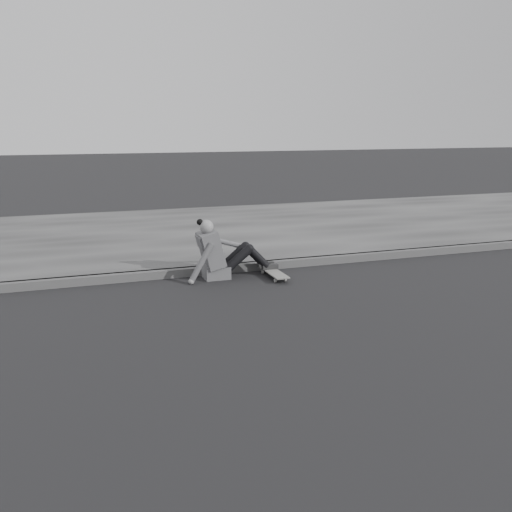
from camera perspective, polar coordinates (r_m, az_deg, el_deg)
The scene contains 5 objects.
ground at distance 6.24m, azimuth 2.81°, elevation -7.40°, with size 80.00×80.00×0.00m, color black.
curb at distance 8.56m, azimuth -3.65°, elevation -1.31°, with size 24.00×0.16×0.12m, color #444444.
sidewalk at distance 11.43m, azimuth -7.74°, elevation 2.25°, with size 24.00×6.00×0.12m, color #3A3A3A.
skateboard at distance 8.29m, azimuth 1.79°, elevation -1.67°, with size 0.20×0.78×0.09m.
seated_woman at distance 8.23m, azimuth -3.60°, elevation 0.26°, with size 1.38×0.46×0.88m.
Camera 1 is at (-2.21, -5.41, 2.18)m, focal length 40.00 mm.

